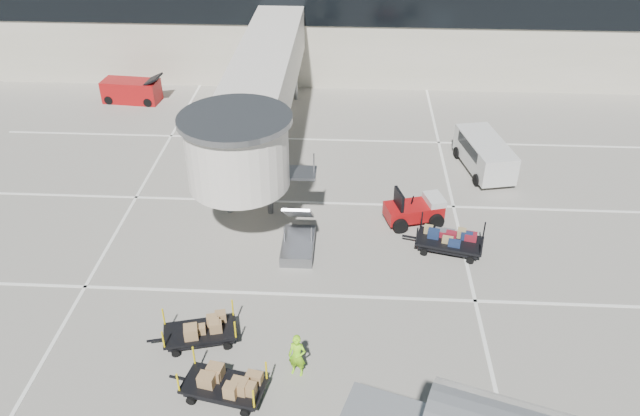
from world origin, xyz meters
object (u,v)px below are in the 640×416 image
(box_cart_near, at_px, (224,384))
(box_cart_far, at_px, (199,331))
(suitcase_cart, at_px, (451,242))
(belt_loader, at_px, (132,91))
(ground_worker, at_px, (297,356))
(baggage_tug, at_px, (415,210))
(minivan, at_px, (484,152))

(box_cart_near, xyz_separation_m, box_cart_far, (-1.37, 2.45, -0.02))
(suitcase_cart, relative_size, belt_loader, 0.89)
(box_cart_near, xyz_separation_m, ground_worker, (2.37, 1.08, 0.34))
(baggage_tug, xyz_separation_m, suitcase_cart, (1.41, -2.31, -0.14))
(baggage_tug, height_order, suitcase_cart, baggage_tug)
(ground_worker, xyz_separation_m, minivan, (8.81, 15.12, 0.19))
(suitcase_cart, distance_m, box_cart_far, 11.64)
(minivan, relative_size, belt_loader, 1.20)
(baggage_tug, xyz_separation_m, ground_worker, (-4.77, -9.78, 0.21))
(box_cart_far, bearing_deg, ground_worker, -34.39)
(box_cart_far, bearing_deg, baggage_tug, 30.38)
(box_cart_near, relative_size, belt_loader, 0.85)
(suitcase_cart, bearing_deg, ground_worker, -115.65)
(box_cart_near, bearing_deg, belt_loader, 125.61)
(suitcase_cart, xyz_separation_m, box_cart_near, (-8.55, -8.55, 0.01))
(box_cart_near, bearing_deg, box_cart_far, 131.02)
(box_cart_far, height_order, minivan, minivan)
(baggage_tug, relative_size, suitcase_cart, 0.82)
(minivan, bearing_deg, box_cart_near, -136.46)
(minivan, distance_m, belt_loader, 23.30)
(minivan, xyz_separation_m, belt_loader, (-21.86, 8.06, -0.32))
(suitcase_cart, height_order, box_cart_far, suitcase_cart)
(belt_loader, bearing_deg, ground_worker, -55.41)
(box_cart_far, relative_size, ground_worker, 1.94)
(box_cart_far, distance_m, belt_loader, 23.72)
(baggage_tug, height_order, belt_loader, belt_loader)
(baggage_tug, height_order, minivan, baggage_tug)
(baggage_tug, relative_size, box_cart_near, 0.86)
(minivan, bearing_deg, baggage_tug, -138.93)
(suitcase_cart, relative_size, box_cart_near, 1.06)
(suitcase_cart, relative_size, ground_worker, 2.11)
(box_cart_near, relative_size, box_cart_far, 1.03)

